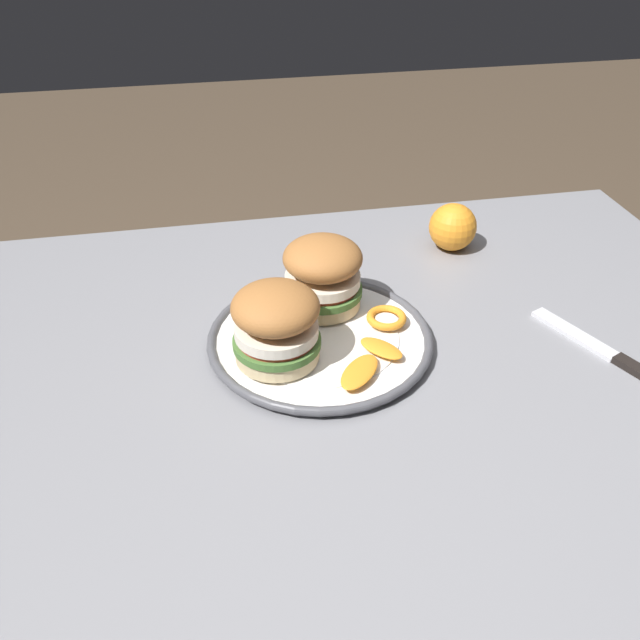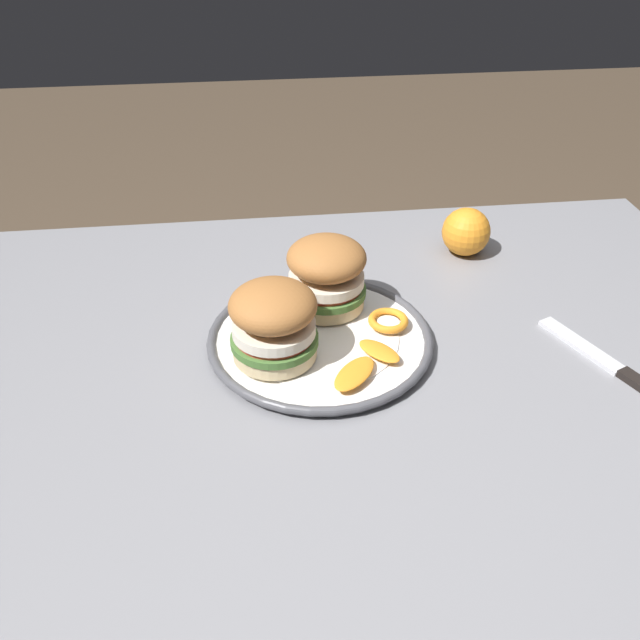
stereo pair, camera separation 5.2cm
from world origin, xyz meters
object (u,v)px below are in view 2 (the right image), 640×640
sandwich_half_left (274,321)px  whole_orange (466,232)px  dining_table (360,422)px  table_knife (618,370)px  dinner_plate (320,339)px  sandwich_half_right (326,273)px

sandwich_half_left → whole_orange: sandwich_half_left is taller
sandwich_half_left → dining_table: bearing=179.7°
dining_table → table_knife: bearing=168.2°
dinner_plate → whole_orange: size_ratio=3.86×
dining_table → table_knife: table_knife is taller
dinner_plate → sandwich_half_left: sandwich_half_left is taller
dining_table → sandwich_half_right: sandwich_half_right is taller
sandwich_half_left → whole_orange: bearing=-141.9°
sandwich_half_left → sandwich_half_right: same height
sandwich_half_right → table_knife: sandwich_half_right is taller
whole_orange → sandwich_half_left: bearing=38.1°
dining_table → sandwich_half_right: bearing=-72.0°
dining_table → sandwich_half_right: 0.21m
sandwich_half_left → sandwich_half_right: 0.13m
whole_orange → sandwich_half_right: bearing=31.3°
dinner_plate → table_knife: (-0.37, 0.10, -0.01)m
dinner_plate → whole_orange: bearing=-140.2°
whole_orange → dinner_plate: bearing=39.8°
dining_table → dinner_plate: size_ratio=3.87×
dining_table → table_knife: 0.34m
sandwich_half_right → table_knife: (-0.35, 0.17, -0.07)m
dining_table → table_knife: size_ratio=5.48×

